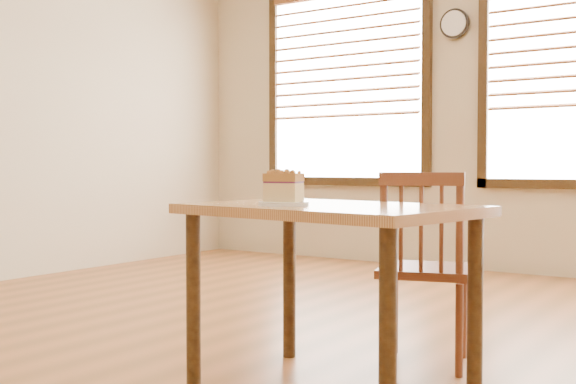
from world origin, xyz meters
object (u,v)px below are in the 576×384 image
(plate, at_px, (284,204))
(wall_clock, at_px, (454,24))
(cafe_table_main, at_px, (329,233))
(cake_slice, at_px, (283,186))
(cafe_chair_main, at_px, (424,268))

(plate, bearing_deg, wall_clock, 101.60)
(cafe_table_main, bearing_deg, cake_slice, -120.60)
(plate, bearing_deg, cake_slice, 178.96)
(wall_clock, height_order, cake_slice, wall_clock)
(cafe_table_main, bearing_deg, cafe_chair_main, 81.80)
(cafe_chair_main, bearing_deg, cake_slice, 51.07)
(cafe_table_main, distance_m, cafe_chair_main, 0.61)
(wall_clock, relative_size, cake_slice, 1.70)
(cafe_table_main, relative_size, cafe_chair_main, 1.34)
(wall_clock, relative_size, plate, 1.33)
(wall_clock, relative_size, cafe_chair_main, 0.29)
(cafe_table_main, xyz_separation_m, cake_slice, (-0.12, -0.15, 0.19))
(cafe_table_main, distance_m, cake_slice, 0.27)
(cake_slice, bearing_deg, plate, -13.48)
(wall_clock, xyz_separation_m, cafe_chair_main, (1.05, -3.05, -1.70))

